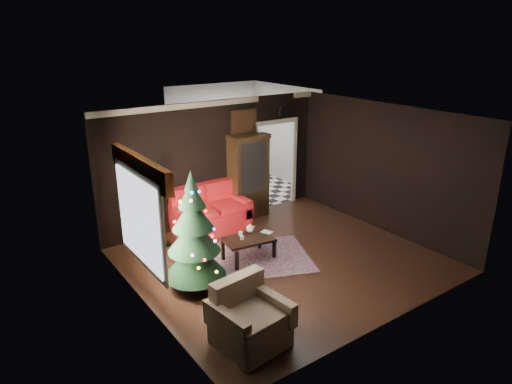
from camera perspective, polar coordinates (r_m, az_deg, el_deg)
floor at (r=8.94m, az=3.37°, el=-8.54°), size 5.50×5.50×0.00m
ceiling at (r=8.03m, az=3.76°, el=9.42°), size 5.50×5.50×0.00m
wall_back at (r=10.36m, az=-5.13°, el=3.70°), size 5.50×0.00×5.50m
wall_front at (r=6.77m, az=16.95°, el=-5.78°), size 5.50×0.00×5.50m
wall_left at (r=7.10m, az=-14.11°, el=-4.29°), size 0.00×5.50×5.50m
wall_right at (r=10.26m, az=15.66°, el=2.89°), size 0.00×5.50×5.50m
doorway at (r=11.36m, az=2.35°, el=3.34°), size 1.10×0.10×2.10m
left_window at (r=7.27m, az=-14.43°, el=-3.33°), size 0.05×1.60×1.40m
valance at (r=7.03m, az=-14.38°, el=2.99°), size 0.12×2.10×0.35m
kitchen_floor at (r=12.84m, az=-1.79°, el=0.34°), size 3.00×3.00×0.00m
kitchen_window at (r=13.61m, az=-5.28°, el=8.75°), size 0.70×0.06×0.70m
rug at (r=8.99m, az=-0.66°, el=-8.29°), size 2.72×2.38×0.01m
loveseat at (r=10.08m, az=-5.64°, el=-2.16°), size 1.70×0.90×1.00m
curio_cabinet at (r=10.68m, az=-0.96°, el=1.74°), size 0.90×0.45×1.90m
floor_lamp at (r=9.40m, az=-11.75°, el=-1.94°), size 0.34×0.34×1.64m
christmas_tree at (r=7.63m, az=-7.82°, el=-5.05°), size 1.32×1.32×2.01m
armchair at (r=6.54m, az=-0.72°, el=-15.28°), size 1.02×1.02×0.94m
coffee_table at (r=8.88m, az=-0.92°, el=-7.09°), size 1.02×0.70×0.43m
teapot at (r=9.02m, az=-0.77°, el=-4.58°), size 0.22×0.22×0.16m
cup_a at (r=8.92m, az=-1.95°, el=-5.20°), size 0.10×0.10×0.07m
cup_b at (r=8.74m, az=-1.77°, el=-5.74°), size 0.09×0.09×0.07m
book at (r=8.94m, az=1.11°, el=-4.65°), size 0.15×0.07×0.21m
wall_clock at (r=11.19m, az=3.63°, el=10.04°), size 0.32×0.32×0.06m
painting at (r=10.51m, az=-1.57°, el=8.76°), size 0.62×0.05×0.52m
kitchen_counter at (r=13.68m, az=-4.60°, el=3.45°), size 1.80×0.60×0.90m
kitchen_table at (r=12.33m, az=-2.20°, el=1.35°), size 0.70×0.70×0.75m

